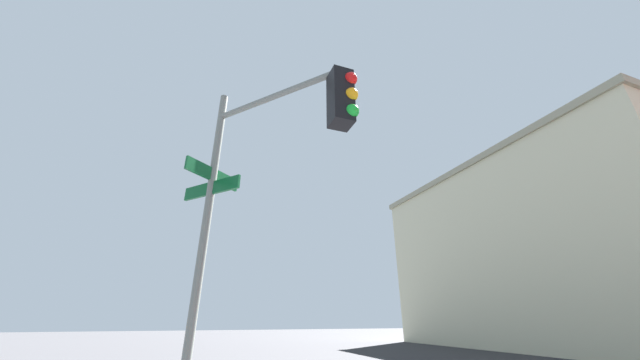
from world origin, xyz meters
TOP-DOWN VIEW (x-y plane):
  - traffic_signal_near at (-6.30, -6.79)m, footprint 2.29×1.98m
  - building_stucco at (-16.88, 18.19)m, footprint 18.07×20.68m

SIDE VIEW (x-z plane):
  - traffic_signal_near at x=-6.30m, z-range 1.00..6.02m
  - building_stucco at x=-16.88m, z-range 0.01..10.96m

